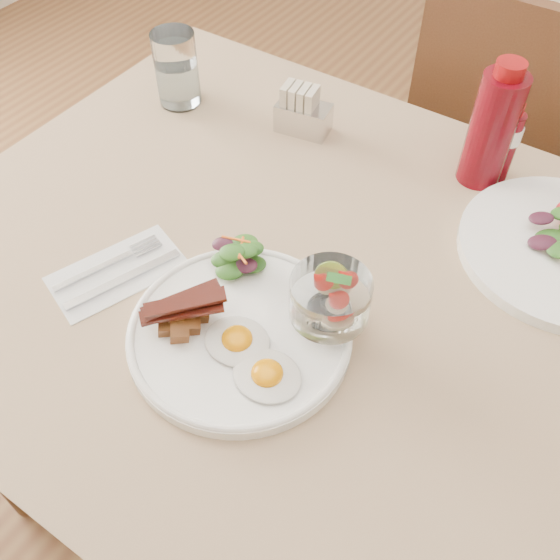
{
  "coord_description": "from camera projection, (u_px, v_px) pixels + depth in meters",
  "views": [
    {
      "loc": [
        0.17,
        -0.49,
        1.39
      ],
      "look_at": [
        -0.1,
        -0.08,
        0.82
      ],
      "focal_mm": 40.0,
      "sensor_mm": 36.0,
      "label": 1
    }
  ],
  "objects": [
    {
      "name": "table",
      "position": [
        371.0,
        345.0,
        0.88
      ],
      "size": [
        1.33,
        0.88,
        0.75
      ],
      "color": "#4F2F19",
      "rests_on": "ground"
    },
    {
      "name": "chair_far",
      "position": [
        510.0,
        170.0,
        1.34
      ],
      "size": [
        0.42,
        0.42,
        0.93
      ],
      "color": "#4F2F19",
      "rests_on": "ground"
    },
    {
      "name": "main_plate",
      "position": [
        240.0,
        334.0,
        0.78
      ],
      "size": [
        0.28,
        0.28,
        0.02
      ],
      "primitive_type": "cylinder",
      "color": "white",
      "rests_on": "table"
    },
    {
      "name": "fried_eggs",
      "position": [
        252.0,
        357.0,
        0.74
      ],
      "size": [
        0.16,
        0.11,
        0.02
      ],
      "rotation": [
        0.0,
        0.0,
        0.3
      ],
      "color": "silver",
      "rests_on": "main_plate"
    },
    {
      "name": "bacon_potato_pile",
      "position": [
        182.0,
        314.0,
        0.76
      ],
      "size": [
        0.09,
        0.1,
        0.05
      ],
      "rotation": [
        0.0,
        0.0,
        0.42
      ],
      "color": "brown",
      "rests_on": "main_plate"
    },
    {
      "name": "side_salad",
      "position": [
        238.0,
        257.0,
        0.82
      ],
      "size": [
        0.08,
        0.07,
        0.04
      ],
      "rotation": [
        0.0,
        0.0,
        -0.11
      ],
      "color": "#1A4A13",
      "rests_on": "main_plate"
    },
    {
      "name": "fruit_cup",
      "position": [
        330.0,
        298.0,
        0.73
      ],
      "size": [
        0.1,
        0.1,
        0.1
      ],
      "rotation": [
        0.0,
        0.0,
        -0.17
      ],
      "color": "white",
      "rests_on": "main_plate"
    },
    {
      "name": "ketchup_bottle",
      "position": [
        492.0,
        128.0,
        0.91
      ],
      "size": [
        0.07,
        0.07,
        0.2
      ],
      "rotation": [
        0.0,
        0.0,
        0.08
      ],
      "color": "#56040D",
      "rests_on": "table"
    },
    {
      "name": "hot_sauce_bottle",
      "position": [
        506.0,
        142.0,
        0.94
      ],
      "size": [
        0.04,
        0.04,
        0.13
      ],
      "rotation": [
        0.0,
        0.0,
        0.01
      ],
      "color": "#56040D",
      "rests_on": "table"
    },
    {
      "name": "sugar_caddy",
      "position": [
        302.0,
        113.0,
        1.04
      ],
      "size": [
        0.1,
        0.06,
        0.08
      ],
      "rotation": [
        0.0,
        0.0,
        0.17
      ],
      "color": "silver",
      "rests_on": "table"
    },
    {
      "name": "water_glass",
      "position": [
        177.0,
        73.0,
        1.08
      ],
      "size": [
        0.07,
        0.07,
        0.13
      ],
      "color": "white",
      "rests_on": "table"
    },
    {
      "name": "napkin_cutlery",
      "position": [
        117.0,
        272.0,
        0.85
      ],
      "size": [
        0.15,
        0.2,
        0.01
      ],
      "rotation": [
        0.0,
        0.0,
        -0.36
      ],
      "color": "silver",
      "rests_on": "table"
    }
  ]
}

